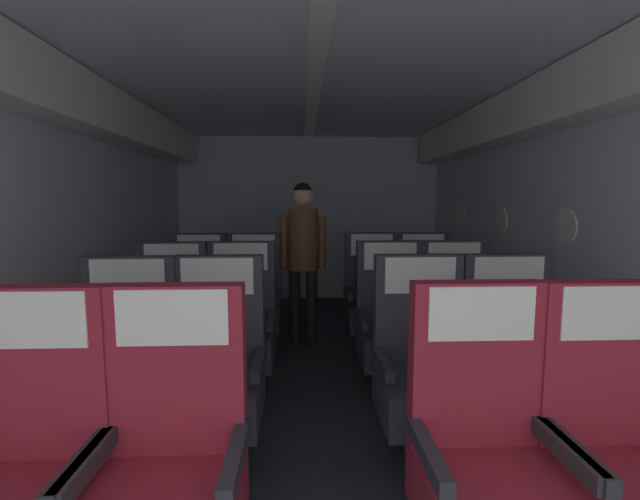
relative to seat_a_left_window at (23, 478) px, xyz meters
name	(u,v)px	position (x,y,z in m)	size (l,w,h in m)	color
ground	(316,392)	(1.04, 1.63, -0.47)	(3.88, 6.49, 0.02)	#23282D
fuselage_shell	(315,165)	(1.04, 1.93, 1.19)	(3.76, 6.14, 2.33)	silver
seat_a_left_window	(23,478)	(0.00, 0.00, 0.00)	(0.52, 0.49, 1.09)	#38383D
seat_a_left_aisle	(170,472)	(0.48, 0.01, 0.00)	(0.52, 0.49, 1.09)	#38383D
seat_a_right_aisle	(622,461)	(2.07, 0.00, 0.00)	(0.52, 0.49, 1.09)	#38383D
seat_a_right_window	(487,463)	(1.59, 0.02, 0.00)	(0.52, 0.49, 1.09)	#38383D
seat_b_left_window	(125,378)	(0.01, 0.82, 0.00)	(0.52, 0.49, 1.09)	#38383D
seat_b_left_aisle	(216,374)	(0.48, 0.84, 0.00)	(0.52, 0.49, 1.09)	#38383D
seat_b_right_aisle	(513,371)	(2.09, 0.83, 0.00)	(0.52, 0.49, 1.09)	#38383D
seat_b_right_window	(423,372)	(1.59, 0.83, 0.00)	(0.52, 0.49, 1.09)	#38383D
seat_c_left_window	(171,331)	(0.00, 1.64, 0.00)	(0.52, 0.49, 1.09)	#38383D
seat_c_left_aisle	(240,329)	(0.49, 1.67, 0.00)	(0.52, 0.49, 1.09)	#38383D
seat_c_right_aisle	(456,327)	(2.07, 1.65, 0.00)	(0.52, 0.49, 1.09)	#38383D
seat_c_right_window	(392,327)	(1.59, 1.66, 0.00)	(0.52, 0.49, 1.09)	#38383D
seat_d_left_window	(198,303)	(0.00, 2.48, 0.00)	(0.52, 0.49, 1.09)	#38383D
seat_d_left_aisle	(254,302)	(0.49, 2.49, 0.00)	(0.52, 0.49, 1.09)	#38383D
seat_d_right_aisle	(425,301)	(2.08, 2.47, 0.00)	(0.52, 0.49, 1.09)	#38383D
seat_d_right_window	(373,301)	(1.59, 2.50, 0.00)	(0.52, 0.49, 1.09)	#38383D
flight_attendant	(303,247)	(0.95, 2.68, 0.49)	(0.43, 0.28, 1.55)	black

